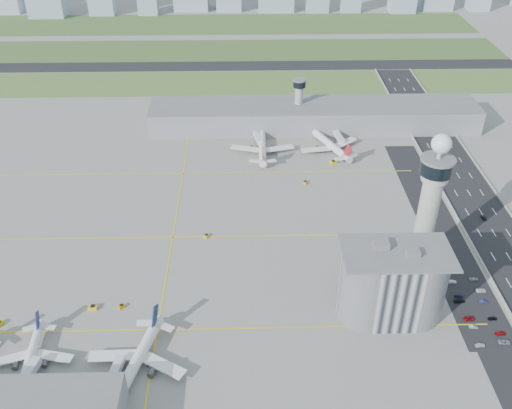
{
  "coord_description": "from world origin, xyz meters",
  "views": [
    {
      "loc": [
        -5.2,
        -188.63,
        164.36
      ],
      "look_at": [
        0.0,
        35.0,
        15.0
      ],
      "focal_mm": 40.0,
      "sensor_mm": 36.0,
      "label": 1
    }
  ],
  "objects_px": {
    "tug_1": "(122,306)",
    "car_lot_0": "(480,345)",
    "car_lot_4": "(459,296)",
    "jet_bridge_far_0": "(256,135)",
    "car_lot_1": "(474,327)",
    "car_lot_7": "(500,333)",
    "tug_4": "(305,182)",
    "car_hw_1": "(484,218)",
    "jet_bridge_near_1": "(20,393)",
    "tug_2": "(93,307)",
    "tug_5": "(333,162)",
    "airplane_far_b": "(329,140)",
    "car_lot_6": "(504,342)",
    "car_lot_9": "(484,302)",
    "car_hw_4": "(406,105)",
    "airplane_near_b": "(29,356)",
    "car_hw_2": "(449,145)",
    "airplane_far_a": "(262,142)",
    "car_lot_2": "(469,318)",
    "jet_bridge_near_2": "(108,392)",
    "car_lot_5": "(452,282)",
    "secondary_tower": "(299,99)",
    "control_tower": "(430,198)",
    "car_lot_10": "(481,290)",
    "tug_3": "(206,236)",
    "car_lot_11": "(474,279)",
    "jet_bridge_far_1": "(335,134)",
    "car_lot_3": "(459,301)",
    "admin_building": "(392,283)",
    "airplane_near_c": "(135,358)"
  },
  "relations": [
    {
      "from": "tug_1",
      "to": "car_lot_0",
      "type": "height_order",
      "value": "tug_1"
    },
    {
      "from": "car_lot_4",
      "to": "jet_bridge_far_0",
      "type": "bearing_deg",
      "value": 29.77
    },
    {
      "from": "car_lot_1",
      "to": "car_lot_7",
      "type": "height_order",
      "value": "car_lot_7"
    },
    {
      "from": "tug_4",
      "to": "car_lot_0",
      "type": "height_order",
      "value": "tug_4"
    },
    {
      "from": "tug_1",
      "to": "car_hw_1",
      "type": "height_order",
      "value": "tug_1"
    },
    {
      "from": "tug_1",
      "to": "tug_4",
      "type": "height_order",
      "value": "tug_4"
    },
    {
      "from": "jet_bridge_near_1",
      "to": "tug_2",
      "type": "bearing_deg",
      "value": -9.51
    },
    {
      "from": "tug_5",
      "to": "car_lot_7",
      "type": "distance_m",
      "value": 142.46
    },
    {
      "from": "airplane_far_b",
      "to": "jet_bridge_near_1",
      "type": "xyz_separation_m",
      "value": [
        -129.2,
        -178.17,
        -3.48
      ]
    },
    {
      "from": "car_lot_1",
      "to": "car_lot_6",
      "type": "bearing_deg",
      "value": -128.02
    },
    {
      "from": "car_lot_9",
      "to": "car_hw_4",
      "type": "distance_m",
      "value": 198.17
    },
    {
      "from": "airplane_near_b",
      "to": "car_hw_2",
      "type": "bearing_deg",
      "value": 125.26
    },
    {
      "from": "car_lot_4",
      "to": "car_hw_4",
      "type": "distance_m",
      "value": 195.49
    },
    {
      "from": "airplane_far_a",
      "to": "car_lot_2",
      "type": "bearing_deg",
      "value": -150.25
    },
    {
      "from": "jet_bridge_near_2",
      "to": "tug_1",
      "type": "height_order",
      "value": "jet_bridge_near_2"
    },
    {
      "from": "car_lot_1",
      "to": "car_hw_2",
      "type": "xyz_separation_m",
      "value": [
        37.29,
        151.99,
        -0.0
      ]
    },
    {
      "from": "tug_2",
      "to": "car_lot_5",
      "type": "distance_m",
      "value": 151.77
    },
    {
      "from": "tug_2",
      "to": "car_lot_6",
      "type": "relative_size",
      "value": 0.75
    },
    {
      "from": "secondary_tower",
      "to": "car_lot_9",
      "type": "distance_m",
      "value": 180.1
    },
    {
      "from": "control_tower",
      "to": "car_lot_0",
      "type": "height_order",
      "value": "control_tower"
    },
    {
      "from": "tug_4",
      "to": "car_lot_10",
      "type": "bearing_deg",
      "value": 147.18
    },
    {
      "from": "jet_bridge_far_0",
      "to": "car_lot_5",
      "type": "height_order",
      "value": "jet_bridge_far_0"
    },
    {
      "from": "tug_3",
      "to": "car_lot_9",
      "type": "distance_m",
      "value": 126.08
    },
    {
      "from": "airplane_far_a",
      "to": "car_lot_4",
      "type": "distance_m",
      "value": 151.31
    },
    {
      "from": "car_lot_11",
      "to": "car_lot_5",
      "type": "bearing_deg",
      "value": 101.42
    },
    {
      "from": "secondary_tower",
      "to": "jet_bridge_near_2",
      "type": "xyz_separation_m",
      "value": [
        -83.0,
        -211.0,
        -15.95
      ]
    },
    {
      "from": "car_lot_9",
      "to": "jet_bridge_near_2",
      "type": "bearing_deg",
      "value": 113.08
    },
    {
      "from": "car_lot_9",
      "to": "car_lot_10",
      "type": "distance_m",
      "value": 6.85
    },
    {
      "from": "airplane_far_b",
      "to": "car_hw_2",
      "type": "xyz_separation_m",
      "value": [
        74.91,
        3.1,
        -5.74
      ]
    },
    {
      "from": "tug_1",
      "to": "car_hw_1",
      "type": "bearing_deg",
      "value": -110.82
    },
    {
      "from": "car_lot_9",
      "to": "car_lot_0",
      "type": "bearing_deg",
      "value": 163.92
    },
    {
      "from": "jet_bridge_far_1",
      "to": "car_lot_10",
      "type": "height_order",
      "value": "jet_bridge_far_1"
    },
    {
      "from": "tug_1",
      "to": "airplane_near_b",
      "type": "bearing_deg",
      "value": 96.45
    },
    {
      "from": "car_hw_1",
      "to": "car_lot_3",
      "type": "bearing_deg",
      "value": -123.16
    },
    {
      "from": "jet_bridge_far_1",
      "to": "tug_4",
      "type": "xyz_separation_m",
      "value": [
        -23.98,
        -54.12,
        -2.04
      ]
    },
    {
      "from": "car_lot_7",
      "to": "tug_3",
      "type": "bearing_deg",
      "value": 55.59
    },
    {
      "from": "tug_1",
      "to": "tug_3",
      "type": "bearing_deg",
      "value": -74.25
    },
    {
      "from": "car_lot_3",
      "to": "tug_1",
      "type": "bearing_deg",
      "value": 83.74
    },
    {
      "from": "control_tower",
      "to": "airplane_far_a",
      "type": "height_order",
      "value": "control_tower"
    },
    {
      "from": "admin_building",
      "to": "car_lot_5",
      "type": "distance_m",
      "value": 38.61
    },
    {
      "from": "tug_2",
      "to": "car_lot_11",
      "type": "bearing_deg",
      "value": -83.87
    },
    {
      "from": "car_lot_11",
      "to": "jet_bridge_far_1",
      "type": "bearing_deg",
      "value": 19.5
    },
    {
      "from": "car_lot_0",
      "to": "car_lot_6",
      "type": "height_order",
      "value": "car_lot_0"
    },
    {
      "from": "jet_bridge_near_2",
      "to": "car_lot_3",
      "type": "height_order",
      "value": "jet_bridge_near_2"
    },
    {
      "from": "car_lot_7",
      "to": "car_hw_1",
      "type": "bearing_deg",
      "value": -20.51
    },
    {
      "from": "tug_5",
      "to": "car_lot_1",
      "type": "xyz_separation_m",
      "value": [
        37.26,
        -130.99,
        -0.47
      ]
    },
    {
      "from": "car_lot_0",
      "to": "car_lot_7",
      "type": "xyz_separation_m",
      "value": [
        10.02,
        5.83,
        -0.06
      ]
    },
    {
      "from": "jet_bridge_near_2",
      "to": "car_hw_4",
      "type": "xyz_separation_m",
      "value": [
        161.56,
        240.74,
        -2.2
      ]
    },
    {
      "from": "airplane_near_b",
      "to": "admin_building",
      "type": "bearing_deg",
      "value": 96.32
    },
    {
      "from": "airplane_near_b",
      "to": "airplane_near_c",
      "type": "height_order",
      "value": "airplane_near_c"
    }
  ]
}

